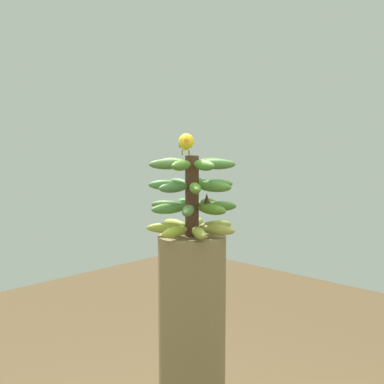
% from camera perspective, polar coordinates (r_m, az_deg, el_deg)
% --- Properties ---
extents(banana_bunch, '(0.31, 0.31, 0.27)m').
position_cam_1_polar(banana_bunch, '(1.77, 0.03, -0.45)').
color(banana_bunch, '#4C2D1E').
rests_on(banana_bunch, banana_tree).
extents(perched_bird, '(0.14, 0.15, 0.07)m').
position_cam_1_polar(perched_bird, '(1.76, -0.68, 5.32)').
color(perched_bird, '#C68933').
rests_on(perched_bird, banana_bunch).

